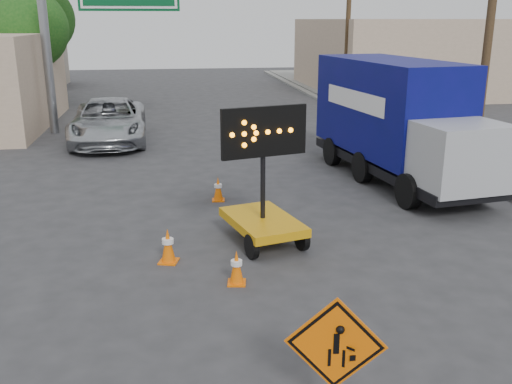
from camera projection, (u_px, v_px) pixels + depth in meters
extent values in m
plane|color=#2D2D30|center=(309.00, 364.00, 7.92)|extent=(100.00, 100.00, 0.00)
cube|color=gray|center=(392.00, 136.00, 23.14)|extent=(0.40, 60.00, 0.12)
cube|color=gray|center=(445.00, 133.00, 23.48)|extent=(4.00, 60.00, 0.15)
cube|color=tan|center=(392.00, 55.00, 37.53)|extent=(10.00, 14.00, 4.60)
cylinder|color=slate|center=(47.00, 50.00, 22.99)|extent=(0.36, 0.36, 6.80)
cylinder|color=slate|center=(34.00, 21.00, 29.93)|extent=(0.44, 0.44, 9.00)
cylinder|color=#49321F|center=(490.00, 22.00, 17.25)|extent=(0.26, 0.26, 9.00)
cylinder|color=#49321F|center=(348.00, 21.00, 30.48)|extent=(0.26, 0.26, 9.00)
cylinder|color=#49321F|center=(34.00, 84.00, 27.06)|extent=(0.28, 0.28, 3.25)
sphere|color=#154614|center=(28.00, 29.00, 26.32)|extent=(3.71, 3.71, 3.71)
cylinder|color=#49321F|center=(45.00, 67.00, 34.43)|extent=(0.28, 0.28, 3.58)
sphere|color=#154614|center=(40.00, 19.00, 33.61)|extent=(4.10, 4.10, 4.10)
cube|color=#F46405|center=(335.00, 344.00, 6.59)|extent=(1.16, 0.36, 1.20)
cube|color=black|center=(335.00, 344.00, 6.59)|extent=(1.07, 0.32, 1.12)
cube|color=#CA8C0B|center=(263.00, 222.00, 12.11)|extent=(1.72, 2.30, 0.18)
cylinder|color=black|center=(263.00, 168.00, 11.77)|extent=(0.10, 0.10, 2.26)
cube|color=black|center=(263.00, 131.00, 11.55)|extent=(1.81, 0.57, 1.03)
imported|color=#B5B9BD|center=(109.00, 121.00, 21.96)|extent=(2.94, 6.04, 1.66)
cube|color=black|center=(397.00, 163.00, 16.71)|extent=(3.11, 7.44, 0.27)
cube|color=#060B50|center=(392.00, 106.00, 16.94)|extent=(2.98, 5.84, 2.71)
cube|color=#9EA0A5|center=(446.00, 157.00, 13.74)|extent=(2.27, 1.89, 1.62)
cube|color=#F46405|center=(237.00, 283.00, 10.32)|extent=(0.37, 0.37, 0.03)
cone|color=#F46405|center=(237.00, 266.00, 10.23)|extent=(0.25, 0.25, 0.61)
cylinder|color=silver|center=(236.00, 263.00, 10.21)|extent=(0.21, 0.21, 0.09)
cube|color=#F46405|center=(169.00, 261.00, 11.23)|extent=(0.44, 0.44, 0.03)
cone|color=#F46405|center=(168.00, 245.00, 11.13)|extent=(0.28, 0.28, 0.67)
cylinder|color=silver|center=(168.00, 241.00, 11.11)|extent=(0.23, 0.23, 0.10)
cube|color=#F46405|center=(218.00, 200.00, 15.05)|extent=(0.36, 0.36, 0.03)
cone|color=#F46405|center=(218.00, 188.00, 14.96)|extent=(0.25, 0.25, 0.61)
cylinder|color=silver|center=(218.00, 186.00, 14.94)|extent=(0.21, 0.21, 0.09)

